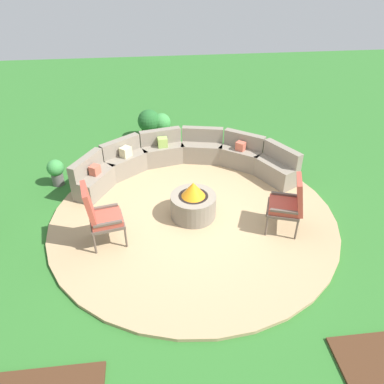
# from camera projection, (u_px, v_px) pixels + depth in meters

# --- Properties ---
(ground_plane) EXTENTS (24.00, 24.00, 0.00)m
(ground_plane) POSITION_uv_depth(u_px,v_px,m) (193.00, 218.00, 7.00)
(ground_plane) COLOR #2D6B28
(patio_circle) EXTENTS (5.25, 5.25, 0.06)m
(patio_circle) POSITION_uv_depth(u_px,v_px,m) (193.00, 217.00, 6.98)
(patio_circle) COLOR tan
(patio_circle) RESTS_ON ground_plane
(fire_pit) EXTENTS (0.83, 0.83, 0.72)m
(fire_pit) POSITION_uv_depth(u_px,v_px,m) (193.00, 203.00, 6.81)
(fire_pit) COLOR gray
(fire_pit) RESTS_ON patio_circle
(curved_stone_bench) EXTENTS (4.58, 1.90, 0.75)m
(curved_stone_bench) POSITION_uv_depth(u_px,v_px,m) (184.00, 159.00, 8.14)
(curved_stone_bench) COLOR gray
(curved_stone_bench) RESTS_ON patio_circle
(lounge_chair_front_left) EXTENTS (0.67, 0.63, 1.13)m
(lounge_chair_front_left) POSITION_uv_depth(u_px,v_px,m) (100.00, 215.00, 6.04)
(lounge_chair_front_left) COLOR brown
(lounge_chair_front_left) RESTS_ON patio_circle
(lounge_chair_front_right) EXTENTS (0.73, 0.73, 1.05)m
(lounge_chair_front_right) POSITION_uv_depth(u_px,v_px,m) (289.00, 203.00, 6.35)
(lounge_chair_front_right) COLOR brown
(lounge_chair_front_right) RESTS_ON patio_circle
(potted_plant_0) EXTENTS (0.47, 0.47, 0.65)m
(potted_plant_0) POSITION_uv_depth(u_px,v_px,m) (162.00, 124.00, 9.69)
(potted_plant_0) COLOR #605B56
(potted_plant_0) RESTS_ON ground_plane
(potted_plant_2) EXTENTS (0.35, 0.35, 0.58)m
(potted_plant_2) POSITION_uv_depth(u_px,v_px,m) (56.00, 171.00, 7.78)
(potted_plant_2) COLOR #605B56
(potted_plant_2) RESTS_ON ground_plane
(potted_plant_3) EXTENTS (0.58, 0.58, 0.77)m
(potted_plant_3) POSITION_uv_depth(u_px,v_px,m) (149.00, 123.00, 9.62)
(potted_plant_3) COLOR brown
(potted_plant_3) RESTS_ON ground_plane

